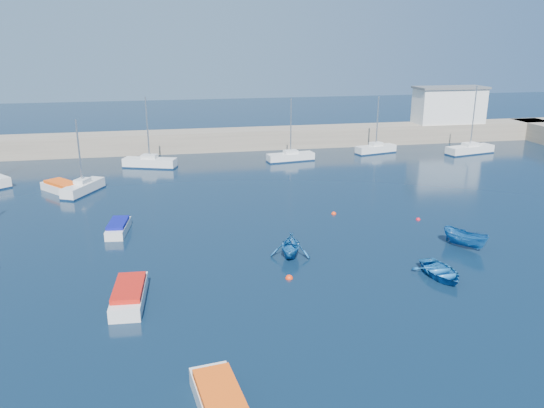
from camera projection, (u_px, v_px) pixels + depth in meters
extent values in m
plane|color=#0B1D30|center=(373.00, 301.00, 30.66)|extent=(220.00, 220.00, 0.00)
cube|color=gray|center=(248.00, 139.00, 73.30)|extent=(96.00, 4.50, 2.60)
cube|color=silver|center=(449.00, 106.00, 77.88)|extent=(10.00, 4.00, 5.00)
cube|color=silver|center=(83.00, 188.00, 51.92)|extent=(3.77, 5.51, 1.04)
cylinder|color=#B7BABC|center=(79.00, 152.00, 50.84)|extent=(0.16, 0.16, 6.21)
cube|color=silver|center=(150.00, 163.00, 62.48)|extent=(6.43, 3.73, 1.09)
cylinder|color=#B7BABC|center=(147.00, 128.00, 61.25)|extent=(0.16, 0.16, 7.14)
cube|color=silver|center=(291.00, 157.00, 65.76)|extent=(6.06, 2.50, 0.97)
cylinder|color=#B7BABC|center=(291.00, 126.00, 64.61)|extent=(0.14, 0.14, 6.77)
cube|color=silver|center=(376.00, 149.00, 70.27)|extent=(5.79, 2.84, 1.03)
cylinder|color=#B7BABC|center=(377.00, 121.00, 69.16)|extent=(0.15, 0.15, 6.42)
cube|color=silver|center=(470.00, 150.00, 69.96)|extent=(7.00, 3.34, 1.05)
cylinder|color=#B7BABC|center=(474.00, 116.00, 68.64)|extent=(0.15, 0.15, 7.77)
cube|color=silver|center=(130.00, 296.00, 30.43)|extent=(2.01, 4.95, 0.79)
cube|color=red|center=(129.00, 288.00, 30.27)|extent=(1.85, 3.73, 0.29)
cube|color=silver|center=(118.00, 229.00, 41.41)|extent=(1.80, 4.00, 0.69)
cube|color=navy|center=(118.00, 223.00, 41.27)|extent=(1.62, 3.03, 0.26)
cube|color=silver|center=(62.00, 188.00, 52.37)|extent=(4.71, 5.16, 0.78)
cube|color=#FF540E|center=(62.00, 183.00, 52.21)|extent=(3.81, 4.10, 0.29)
cube|color=silver|center=(221.00, 406.00, 21.31)|extent=(2.29, 4.95, 0.81)
cube|color=#FF540E|center=(221.00, 394.00, 21.15)|extent=(2.05, 3.76, 0.30)
imported|color=#165B9D|center=(441.00, 272.00, 33.65)|extent=(2.93, 3.94, 0.78)
imported|color=#165B9D|center=(291.00, 245.00, 36.75)|extent=(3.63, 3.91, 1.69)
imported|color=#165B9D|center=(465.00, 239.00, 38.40)|extent=(2.86, 3.66, 1.34)
sphere|color=#FF340D|center=(289.00, 278.00, 33.58)|extent=(0.49, 0.49, 0.49)
sphere|color=red|center=(418.00, 220.00, 44.47)|extent=(0.38, 0.38, 0.38)
sphere|color=#FF340D|center=(334.00, 214.00, 45.94)|extent=(0.42, 0.42, 0.42)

